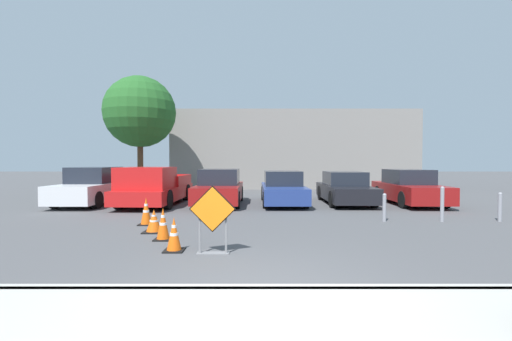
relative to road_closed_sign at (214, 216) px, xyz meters
name	(u,v)px	position (x,y,z in m)	size (l,w,h in m)	color
ground_plane	(259,204)	(0.93, 7.88, -0.75)	(96.00, 96.00, 0.00)	#4C4C4F
sidewalk_strip	(265,332)	(0.93, -3.21, -0.68)	(30.03, 2.19, 0.14)	#ADAAA3
curb_lip	(263,292)	(0.93, -2.12, -0.68)	(30.03, 0.20, 0.14)	#ADAAA3
road_closed_sign	(214,216)	(0.00, 0.00, 0.00)	(0.92, 0.20, 1.36)	black
traffic_cone_nearest	(176,235)	(-0.82, 0.24, -0.41)	(0.40, 0.40, 0.69)	black
traffic_cone_second	(165,224)	(-1.32, 1.25, -0.38)	(0.40, 0.40, 0.75)	black
traffic_cone_third	(156,221)	(-1.79, 2.11, -0.47)	(0.52, 0.52, 0.58)	black
traffic_cone_fourth	(148,211)	(-2.32, 3.14, -0.37)	(0.41, 0.41, 0.79)	black
parked_car_nearest	(96,187)	(-6.14, 8.03, -0.03)	(1.93, 4.63, 1.59)	silver
pickup_truck	(155,188)	(-3.43, 7.55, -0.03)	(2.23, 5.18, 1.61)	red
parked_car_second	(221,188)	(-0.70, 7.91, -0.06)	(1.89, 4.31, 1.51)	maroon
parked_car_third	(284,189)	(2.01, 8.12, -0.10)	(1.81, 4.62, 1.42)	navy
parked_car_fourth	(347,189)	(4.74, 8.20, -0.11)	(1.91, 4.49, 1.39)	black
parked_car_fifth	(411,188)	(7.46, 8.05, -0.07)	(1.88, 4.61, 1.49)	maroon
bollard_nearest	(386,207)	(4.77, 3.69, -0.29)	(0.12, 0.12, 0.86)	gray
bollard_second	(444,203)	(6.54, 3.69, -0.19)	(0.12, 0.12, 1.07)	gray
bollard_third	(503,206)	(8.30, 3.69, -0.28)	(0.12, 0.12, 0.89)	gray
building_facade_backdrop	(294,150)	(3.45, 18.05, 1.88)	(16.48, 5.00, 5.27)	gray
street_tree_behind_lot	(142,112)	(-5.69, 12.61, 3.86)	(3.98, 3.98, 6.62)	#513823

